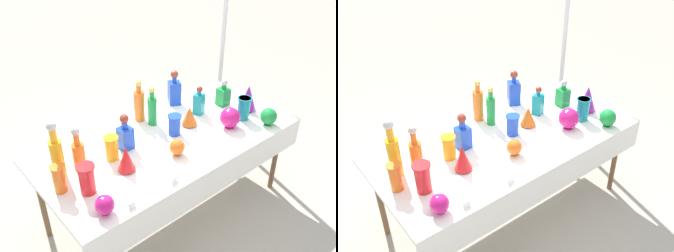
{
  "view_description": "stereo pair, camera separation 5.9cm",
  "coord_description": "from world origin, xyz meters",
  "views": [
    {
      "loc": [
        -1.55,
        -1.84,
        2.37
      ],
      "look_at": [
        0.0,
        0.0,
        0.86
      ],
      "focal_mm": 40.0,
      "sensor_mm": 36.0,
      "label": 1
    },
    {
      "loc": [
        -1.5,
        -1.87,
        2.37
      ],
      "look_at": [
        0.0,
        0.0,
        0.86
      ],
      "focal_mm": 40.0,
      "sensor_mm": 36.0,
      "label": 2
    }
  ],
  "objects": [
    {
      "name": "square_decanter_3",
      "position": [
        0.39,
        0.38,
        0.89
      ],
      "size": [
        0.14,
        0.14,
        0.32
      ],
      "color": "blue",
      "rests_on": "display_table"
    },
    {
      "name": "tall_bottle_2",
      "position": [
        0.03,
        0.23,
        0.9
      ],
      "size": [
        0.07,
        0.07,
        0.33
      ],
      "color": "#198C38",
      "rests_on": "display_table"
    },
    {
      "name": "square_decanter_2",
      "position": [
        -0.33,
        0.09,
        0.88
      ],
      "size": [
        0.1,
        0.1,
        0.28
      ],
      "color": "blue",
      "rests_on": "display_table"
    },
    {
      "name": "round_bowl_1",
      "position": [
        -0.1,
        -0.21,
        0.82
      ],
      "size": [
        0.11,
        0.11,
        0.12
      ],
      "color": "orange",
      "rests_on": "display_table"
    },
    {
      "name": "slender_vase_4",
      "position": [
        0.66,
        -0.19,
        0.86
      ],
      "size": [
        0.12,
        0.12,
        0.19
      ],
      "color": "teal",
      "rests_on": "display_table"
    },
    {
      "name": "price_tag_center",
      "position": [
        -0.32,
        -0.44,
        0.78
      ],
      "size": [
        0.06,
        0.03,
        0.04
      ],
      "primitive_type": "cube",
      "rotation": [
        -0.21,
        0.0,
        0.23
      ],
      "color": "white",
      "rests_on": "display_table"
    },
    {
      "name": "square_decanter_0",
      "position": [
        0.71,
        0.09,
        0.86
      ],
      "size": [
        0.1,
        0.1,
        0.24
      ],
      "color": "#198C38",
      "rests_on": "display_table"
    },
    {
      "name": "canopy_pole",
      "position": [
        1.31,
        0.67,
        1.12
      ],
      "size": [
        0.18,
        0.18,
        2.76
      ],
      "color": "silver",
      "rests_on": "ground"
    },
    {
      "name": "ground_plane",
      "position": [
        0.0,
        0.0,
        0.0
      ],
      "size": [
        40.0,
        40.0,
        0.0
      ],
      "primitive_type": "plane",
      "color": "#A0998C"
    },
    {
      "name": "square_decanter_1",
      "position": [
        0.43,
        0.11,
        0.87
      ],
      "size": [
        0.1,
        0.1,
        0.26
      ],
      "color": "teal",
      "rests_on": "display_table"
    },
    {
      "name": "tall_bottle_3",
      "position": [
        -0.85,
        0.1,
        0.94
      ],
      "size": [
        0.08,
        0.08,
        0.43
      ],
      "color": "orange",
      "rests_on": "display_table"
    },
    {
      "name": "price_tag_left",
      "position": [
        -0.66,
        -0.45,
        0.78
      ],
      "size": [
        0.05,
        0.02,
        0.04
      ],
      "primitive_type": "cube",
      "rotation": [
        -0.21,
        0.0,
        0.01
      ],
      "color": "white",
      "rests_on": "display_table"
    },
    {
      "name": "round_bowl_3",
      "position": [
        -0.8,
        -0.38,
        0.83
      ],
      "size": [
        0.12,
        0.12,
        0.13
      ],
      "color": "#C61972",
      "rests_on": "display_table"
    },
    {
      "name": "slender_vase_3",
      "position": [
        -0.91,
        -0.03,
        0.86
      ],
      "size": [
        0.1,
        0.1,
        0.19
      ],
      "color": "orange",
      "rests_on": "display_table"
    },
    {
      "name": "cardboard_box_behind_left",
      "position": [
        -0.26,
        0.87,
        0.16
      ],
      "size": [
        0.46,
        0.43,
        0.4
      ],
      "color": "tan",
      "rests_on": "ground"
    },
    {
      "name": "slender_vase_0",
      "position": [
        -0.48,
        0.04,
        0.86
      ],
      "size": [
        0.11,
        0.11,
        0.18
      ],
      "color": "orange",
      "rests_on": "display_table"
    },
    {
      "name": "fluted_vase_0",
      "position": [
        0.8,
        -0.11,
        0.88
      ],
      "size": [
        0.15,
        0.15,
        0.22
      ],
      "color": "purple",
      "rests_on": "display_table"
    },
    {
      "name": "tall_bottle_0",
      "position": [
        -0.7,
        0.1,
        0.89
      ],
      "size": [
        0.09,
        0.09,
        0.33
      ],
      "color": "orange",
      "rests_on": "display_table"
    },
    {
      "name": "tall_bottle_1",
      "position": [
        -0.01,
        0.35,
        0.9
      ],
      "size": [
        0.08,
        0.08,
        0.35
      ],
      "color": "orange",
      "rests_on": "display_table"
    },
    {
      "name": "round_bowl_0",
      "position": [
        0.74,
        -0.38,
        0.84
      ],
      "size": [
        0.14,
        0.14,
        0.15
      ],
      "color": "#198C38",
      "rests_on": "display_table"
    },
    {
      "name": "fluted_vase_2",
      "position": [
        -0.48,
        -0.13,
        0.86
      ],
      "size": [
        0.12,
        0.12,
        0.19
      ],
      "color": "red",
      "rests_on": "display_table"
    },
    {
      "name": "round_bowl_2",
      "position": [
        0.47,
        -0.21,
        0.85
      ],
      "size": [
        0.16,
        0.16,
        0.17
      ],
      "color": "#C61972",
      "rests_on": "display_table"
    },
    {
      "name": "slender_vase_1",
      "position": [
        -0.78,
        -0.15,
        0.87
      ],
      "size": [
        0.12,
        0.12,
        0.21
      ],
      "color": "red",
      "rests_on": "display_table"
    },
    {
      "name": "fluted_vase_1",
      "position": [
        0.25,
        0.02,
        0.85
      ],
      "size": [
        0.13,
        0.13,
        0.16
      ],
      "color": "orange",
      "rests_on": "display_table"
    },
    {
      "name": "display_table",
      "position": [
        0.0,
        -0.03,
        0.71
      ],
      "size": [
        2.05,
        1.0,
        0.76
      ],
      "color": "white",
      "rests_on": "ground"
    },
    {
      "name": "slender_vase_2",
      "position": [
        0.07,
        -0.0,
        0.85
      ],
      "size": [
        0.11,
        0.11,
        0.17
      ],
      "color": "blue",
      "rests_on": "display_table"
    }
  ]
}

